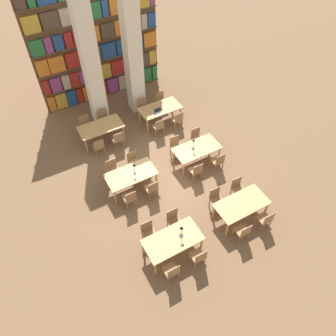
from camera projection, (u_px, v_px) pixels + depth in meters
name	position (u px, v px, depth m)	size (l,w,h in m)	color
ground_plane	(164.00, 175.00, 12.69)	(40.00, 40.00, 0.00)	brown
bookshelf_bank	(98.00, 42.00, 14.11)	(5.71, 0.35, 5.50)	brown
pillar_left	(90.00, 59.00, 12.61)	(0.63, 0.63, 6.00)	silver
pillar_center	(132.00, 47.00, 13.19)	(0.63, 0.63, 6.00)	silver
reading_table_0	(173.00, 241.00, 10.06)	(1.80, 0.94, 0.75)	tan
chair_0	(172.00, 271.00, 9.62)	(0.42, 0.40, 0.88)	olive
chair_1	(148.00, 232.00, 10.48)	(0.42, 0.40, 0.88)	olive
chair_2	(199.00, 257.00, 9.92)	(0.42, 0.40, 0.88)	olive
chair_3	(174.00, 219.00, 10.79)	(0.42, 0.40, 0.88)	olive
desk_lamp_0	(181.00, 230.00, 9.83)	(0.14, 0.14, 0.50)	black
reading_table_1	(241.00, 205.00, 10.94)	(1.80, 0.94, 0.75)	tan
chair_4	(243.00, 231.00, 10.49)	(0.42, 0.40, 0.88)	olive
chair_5	(216.00, 198.00, 11.36)	(0.42, 0.40, 0.88)	olive
chair_6	(266.00, 219.00, 10.79)	(0.42, 0.40, 0.88)	olive
chair_7	(238.00, 188.00, 11.66)	(0.42, 0.40, 0.88)	olive
reading_table_2	(131.00, 175.00, 11.79)	(1.80, 0.94, 0.75)	tan
chair_8	(130.00, 198.00, 11.36)	(0.42, 0.40, 0.88)	olive
chair_9	(113.00, 169.00, 12.23)	(0.42, 0.40, 0.88)	olive
chair_10	(152.00, 188.00, 11.64)	(0.42, 0.40, 0.88)	olive
chair_11	(134.00, 161.00, 12.51)	(0.42, 0.40, 0.88)	olive
desk_lamp_1	(134.00, 167.00, 11.51)	(0.14, 0.14, 0.48)	black
reading_table_3	(197.00, 150.00, 12.64)	(1.80, 0.94, 0.75)	tan
chair_12	(196.00, 170.00, 12.19)	(0.42, 0.40, 0.88)	olive
chair_13	(176.00, 146.00, 13.06)	(0.42, 0.40, 0.88)	olive
chair_14	(218.00, 161.00, 12.51)	(0.42, 0.40, 0.88)	olive
chair_15	(197.00, 137.00, 13.38)	(0.42, 0.40, 0.88)	olive
desk_lamp_2	(193.00, 143.00, 12.31)	(0.14, 0.14, 0.50)	black
reading_table_4	(101.00, 128.00, 13.47)	(1.80, 0.94, 0.75)	tan
chair_16	(99.00, 146.00, 13.04)	(0.42, 0.40, 0.88)	olive
chair_17	(86.00, 124.00, 13.91)	(0.42, 0.40, 0.88)	olive
chair_18	(118.00, 139.00, 13.31)	(0.42, 0.40, 0.88)	olive
chair_19	(104.00, 118.00, 14.18)	(0.42, 0.40, 0.88)	olive
reading_table_5	(160.00, 109.00, 14.27)	(1.80, 0.94, 0.75)	tan
chair_20	(158.00, 126.00, 13.82)	(0.42, 0.40, 0.88)	olive
chair_21	(143.00, 107.00, 14.69)	(0.42, 0.40, 0.88)	olive
chair_22	(178.00, 119.00, 14.12)	(0.42, 0.40, 0.88)	olive
chair_23	(161.00, 101.00, 14.99)	(0.42, 0.40, 0.88)	olive
laptop	(158.00, 112.00, 13.94)	(0.32, 0.22, 0.21)	silver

